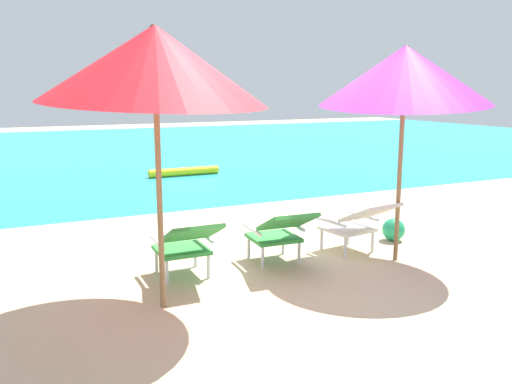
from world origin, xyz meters
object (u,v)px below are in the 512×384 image
object	(u,v)px
lounge_chair_center	(280,231)
beach_ball	(394,230)
lounge_chair_left	(186,243)
swim_buoy	(184,172)
lounge_chair_right	(358,222)
beach_umbrella_left	(155,65)
beach_umbrella_right	(405,75)

from	to	relation	value
lounge_chair_center	beach_ball	xyz separation A→B (m)	(1.80, 0.26, -0.26)
lounge_chair_left	lounge_chair_center	world-z (taller)	same
swim_buoy	beach_ball	distance (m)	6.19
lounge_chair_right	beach_ball	world-z (taller)	lounge_chair_right
beach_umbrella_left	beach_umbrella_right	xyz separation A→B (m)	(2.78, 0.17, -0.06)
lounge_chair_left	lounge_chair_center	bearing A→B (deg)	0.10
beach_umbrella_left	lounge_chair_center	bearing A→B (deg)	20.36
lounge_chair_right	beach_umbrella_right	world-z (taller)	beach_umbrella_right
lounge_chair_left	beach_umbrella_left	distance (m)	1.86
swim_buoy	beach_ball	bearing A→B (deg)	-82.08
swim_buoy	lounge_chair_right	xyz separation A→B (m)	(0.07, -6.42, 0.31)
beach_umbrella_right	swim_buoy	bearing A→B (deg)	93.01
lounge_chair_right	swim_buoy	bearing A→B (deg)	90.61
beach_umbrella_left	beach_umbrella_right	distance (m)	2.79
lounge_chair_left	lounge_chair_right	world-z (taller)	same
lounge_chair_right	beach_umbrella_left	size ratio (longest dim) A/B	0.38
swim_buoy	beach_umbrella_right	size ratio (longest dim) A/B	0.60
lounge_chair_center	beach_umbrella_left	world-z (taller)	beach_umbrella_left
lounge_chair_right	beach_ball	size ratio (longest dim) A/B	3.23
beach_umbrella_right	beach_ball	world-z (taller)	beach_umbrella_right
beach_umbrella_right	beach_ball	distance (m)	2.10
lounge_chair_left	swim_buoy	bearing A→B (deg)	72.45
swim_buoy	lounge_chair_left	bearing A→B (deg)	-107.55
swim_buoy	lounge_chair_left	xyz separation A→B (m)	(-2.02, -6.39, 0.31)
lounge_chair_right	beach_umbrella_right	size ratio (longest dim) A/B	0.36
beach_umbrella_right	beach_ball	bearing A→B (deg)	52.28
swim_buoy	beach_umbrella_left	size ratio (longest dim) A/B	0.64
lounge_chair_right	beach_umbrella_right	bearing A→B (deg)	-50.50
lounge_chair_left	beach_umbrella_left	world-z (taller)	beach_umbrella_left
lounge_chair_left	lounge_chair_right	size ratio (longest dim) A/B	0.93
lounge_chair_left	beach_ball	bearing A→B (deg)	5.27
lounge_chair_left	beach_umbrella_left	bearing A→B (deg)	-126.60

